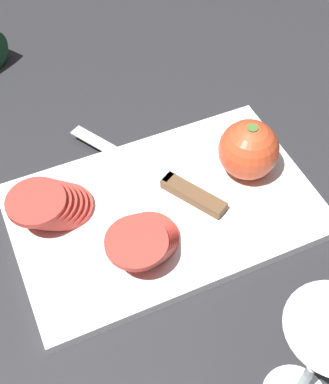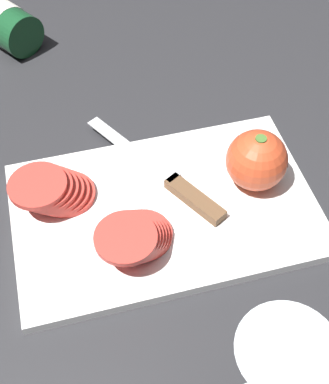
% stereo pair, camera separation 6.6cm
% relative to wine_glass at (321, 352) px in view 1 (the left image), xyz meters
% --- Properties ---
extents(ground_plane, '(3.00, 3.00, 0.00)m').
position_rel_wine_glass_xyz_m(ground_plane, '(-0.01, -0.25, -0.12)').
color(ground_plane, '#28282B').
extents(cutting_board, '(0.39, 0.25, 0.01)m').
position_rel_wine_glass_xyz_m(cutting_board, '(0.03, -0.27, -0.12)').
color(cutting_board, white).
rests_on(cutting_board, ground_plane).
extents(wine_glass, '(0.08, 0.08, 0.17)m').
position_rel_wine_glass_xyz_m(wine_glass, '(0.00, 0.00, 0.00)').
color(wine_glass, silver).
rests_on(wine_glass, ground_plane).
extents(whole_tomato, '(0.08, 0.08, 0.08)m').
position_rel_wine_glass_xyz_m(whole_tomato, '(-0.10, -0.28, -0.07)').
color(whole_tomato, '#DB4C28').
rests_on(whole_tomato, cutting_board).
extents(knife, '(0.15, 0.23, 0.01)m').
position_rel_wine_glass_xyz_m(knife, '(-0.00, -0.29, -0.10)').
color(knife, silver).
rests_on(knife, cutting_board).
extents(tomato_slice_stack_near, '(0.10, 0.10, 0.04)m').
position_rel_wine_glass_xyz_m(tomato_slice_stack_near, '(0.08, -0.22, -0.09)').
color(tomato_slice_stack_near, '#D63D33').
rests_on(tomato_slice_stack_near, cutting_board).
extents(tomato_slice_stack_far, '(0.11, 0.08, 0.04)m').
position_rel_wine_glass_xyz_m(tomato_slice_stack_far, '(0.16, -0.32, -0.09)').
color(tomato_slice_stack_far, '#D63D33').
rests_on(tomato_slice_stack_far, cutting_board).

